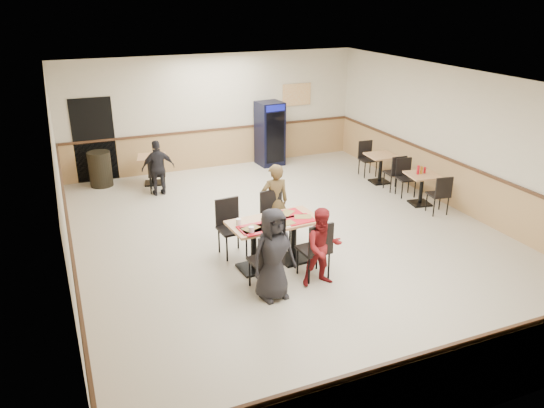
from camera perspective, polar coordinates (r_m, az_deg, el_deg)
name	(u,v)px	position (r m, az deg, el deg)	size (l,w,h in m)	color
ground	(292,238)	(10.33, 2.11, -3.69)	(10.00, 10.00, 0.00)	beige
room_shell	(315,163)	(12.98, 4.61, 4.41)	(10.00, 10.00, 10.00)	silver
main_table	(274,236)	(9.13, 0.23, -3.42)	(1.61, 0.90, 0.83)	black
main_chairs	(271,238)	(9.12, -0.08, -3.64)	(1.51, 1.92, 1.06)	black
diner_woman_left	(273,254)	(8.09, 0.14, -5.44)	(0.73, 0.47, 1.49)	black
diner_woman_right	(323,247)	(8.52, 5.49, -4.66)	(0.64, 0.50, 1.32)	maroon
diner_man_opposite	(275,202)	(10.03, 0.31, 0.21)	(0.55, 0.36, 1.50)	brown
lone_diner	(158,168)	(12.61, -12.14, 3.82)	(0.77, 0.32, 1.31)	black
tabletop_clutter	(274,222)	(8.92, 0.26, -1.93)	(1.37, 0.81, 0.12)	red
side_table_near	(422,184)	(12.26, 15.81, 2.05)	(0.76, 0.76, 0.71)	black
side_table_near_chair_south	(438,194)	(11.86, 17.45, 1.08)	(0.42, 0.42, 0.90)	black
side_table_near_chair_north	(406,178)	(12.69, 14.25, 2.76)	(0.42, 0.42, 0.90)	black
side_table_far	(381,164)	(13.46, 11.61, 4.22)	(0.72, 0.72, 0.72)	black
side_table_far_chair_south	(394,172)	(13.02, 13.00, 3.40)	(0.42, 0.42, 0.91)	black
side_table_far_chair_north	(368,159)	(13.93, 10.30, 4.81)	(0.42, 0.42, 0.91)	black
condiment_caddy	(421,170)	(12.18, 15.70, 3.55)	(0.23, 0.06, 0.20)	#B60D19
back_table	(152,166)	(13.42, -12.76, 4.06)	(0.79, 0.79, 0.71)	black
back_table_chair_lone	(157,173)	(12.89, -12.28, 3.26)	(0.42, 0.42, 0.91)	black
pepsi_cooler	(270,134)	(14.56, -0.23, 7.58)	(0.71, 0.72, 1.73)	black
trash_bin	(100,169)	(13.64, -17.99, 3.60)	(0.55, 0.55, 0.86)	black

